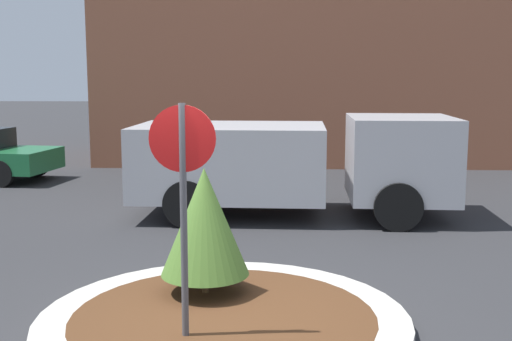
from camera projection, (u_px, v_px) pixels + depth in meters
name	position (u px, v px, depth m)	size (l,w,h in m)	color
ground_plane	(224.00, 329.00, 7.06)	(120.00, 120.00, 0.00)	#2D2D30
traffic_island	(224.00, 322.00, 7.04)	(4.09, 4.09, 0.15)	#BCB7AD
stop_sign	(183.00, 184.00, 6.27)	(0.66, 0.07, 2.50)	#4C4C51
island_shrub	(205.00, 222.00, 7.64)	(1.06, 1.06, 1.53)	brown
utility_truck	(292.00, 161.00, 12.54)	(6.19, 2.60, 1.97)	#B2B2B7
storefront_building	(347.00, 42.00, 21.30)	(15.71, 6.07, 7.65)	#93563D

